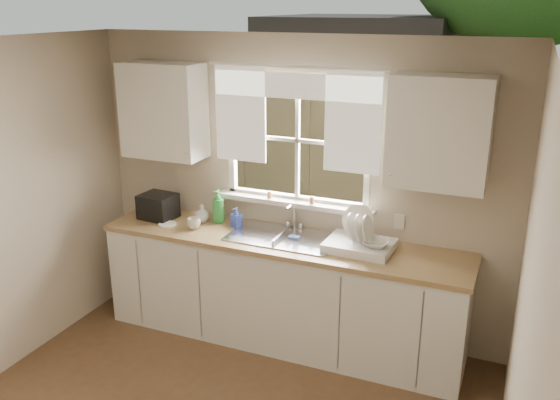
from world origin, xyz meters
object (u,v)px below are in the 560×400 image
at_px(soap_bottle_a, 218,206).
at_px(cup, 194,223).
at_px(black_appliance, 158,206).
at_px(dish_rack, 359,242).

height_order(soap_bottle_a, cup, soap_bottle_a).
xyz_separation_m(cup, black_appliance, (-0.42, 0.11, 0.06)).
bearing_deg(soap_bottle_a, cup, -100.04).
distance_m(soap_bottle_a, black_appliance, 0.55).
height_order(soap_bottle_a, black_appliance, soap_bottle_a).
bearing_deg(soap_bottle_a, dish_rack, 13.07).
bearing_deg(dish_rack, soap_bottle_a, 175.10).
height_order(dish_rack, black_appliance, dish_rack).
distance_m(soap_bottle_a, cup, 0.27).
distance_m(cup, black_appliance, 0.44).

